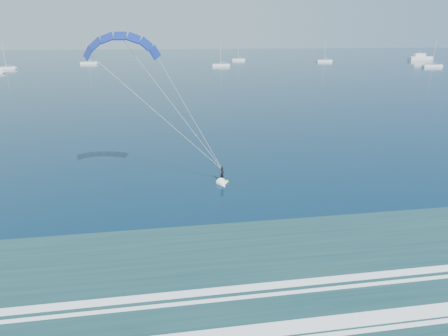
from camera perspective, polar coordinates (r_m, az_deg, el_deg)
name	(u,v)px	position (r m, az deg, el deg)	size (l,w,h in m)	color
kitesurfer_rig	(175,108)	(40.10, -7.03, 8.50)	(15.20, 5.93, 17.05)	#A9F31C
motor_yacht	(420,57)	(291.36, 26.21, 13.99)	(15.00, 4.00, 6.20)	silver
sailboat_1	(6,68)	(218.06, -28.69, 12.43)	(8.30, 2.40, 11.46)	silver
sailboat_2	(89,63)	(239.21, -18.78, 14.03)	(8.75, 2.40, 11.79)	silver
sailboat_3	(221,65)	(211.65, -0.48, 14.51)	(8.79, 2.40, 12.19)	silver
sailboat_4	(238,60)	(256.50, 2.04, 15.21)	(7.81, 2.40, 10.75)	silver
sailboat_5	(324,61)	(252.12, 14.14, 14.63)	(9.13, 2.40, 12.41)	silver
sailboat_6	(432,66)	(230.67, 27.62, 12.81)	(10.08, 2.40, 13.47)	silver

